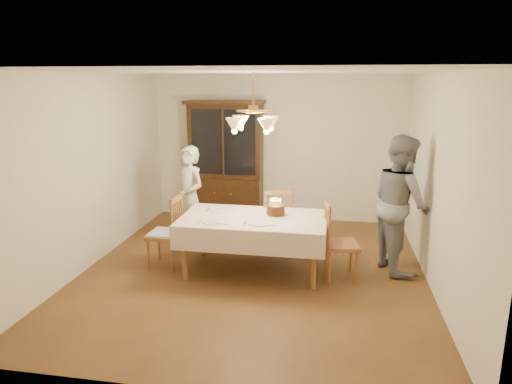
% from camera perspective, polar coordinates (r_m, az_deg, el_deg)
% --- Properties ---
extents(ground, '(5.00, 5.00, 0.00)m').
position_cam_1_polar(ground, '(6.24, -0.32, -9.84)').
color(ground, '#573518').
rests_on(ground, ground).
extents(room_shell, '(5.00, 5.00, 5.00)m').
position_cam_1_polar(room_shell, '(5.79, -0.34, 4.64)').
color(room_shell, white).
rests_on(room_shell, ground).
extents(dining_table, '(1.90, 1.10, 0.76)m').
position_cam_1_polar(dining_table, '(6.00, -0.32, -3.85)').
color(dining_table, brown).
rests_on(dining_table, ground).
extents(china_hutch, '(1.38, 0.54, 2.16)m').
position_cam_1_polar(china_hutch, '(8.24, -3.78, 3.56)').
color(china_hutch, black).
rests_on(china_hutch, ground).
extents(chair_far_side, '(0.55, 0.53, 1.00)m').
position_cam_1_polar(chair_far_side, '(6.72, 2.51, -4.06)').
color(chair_far_side, brown).
rests_on(chair_far_side, ground).
extents(chair_left_end, '(0.43, 0.45, 1.00)m').
position_cam_1_polar(chair_left_end, '(6.35, -11.29, -5.29)').
color(chair_left_end, brown).
rests_on(chair_left_end, ground).
extents(chair_right_end, '(0.48, 0.50, 1.00)m').
position_cam_1_polar(chair_right_end, '(5.98, 10.47, -6.59)').
color(chair_right_end, brown).
rests_on(chair_right_end, ground).
extents(elderly_woman, '(0.68, 0.64, 1.56)m').
position_cam_1_polar(elderly_woman, '(6.94, -8.27, -0.70)').
color(elderly_woman, beige).
rests_on(elderly_woman, ground).
extents(adult_in_grey, '(0.94, 1.06, 1.83)m').
position_cam_1_polar(adult_in_grey, '(6.33, 17.59, -1.38)').
color(adult_in_grey, slate).
rests_on(adult_in_grey, ground).
extents(birthday_cake, '(0.30, 0.30, 0.23)m').
position_cam_1_polar(birthday_cake, '(6.03, 2.47, -2.33)').
color(birthday_cake, white).
rests_on(birthday_cake, dining_table).
extents(place_setting_near_left, '(0.38, 0.23, 0.02)m').
position_cam_1_polar(place_setting_near_left, '(5.77, -5.41, -3.78)').
color(place_setting_near_left, white).
rests_on(place_setting_near_left, dining_table).
extents(place_setting_near_right, '(0.40, 0.25, 0.02)m').
position_cam_1_polar(place_setting_near_right, '(5.69, 0.36, -3.97)').
color(place_setting_near_right, white).
rests_on(place_setting_near_right, dining_table).
extents(place_setting_far_left, '(0.40, 0.25, 0.02)m').
position_cam_1_polar(place_setting_far_left, '(6.29, -4.42, -2.28)').
color(place_setting_far_left, white).
rests_on(place_setting_far_left, dining_table).
extents(chandelier, '(0.62, 0.62, 0.73)m').
position_cam_1_polar(chandelier, '(5.74, -0.34, 8.54)').
color(chandelier, '#BF8C3F').
rests_on(chandelier, ground).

